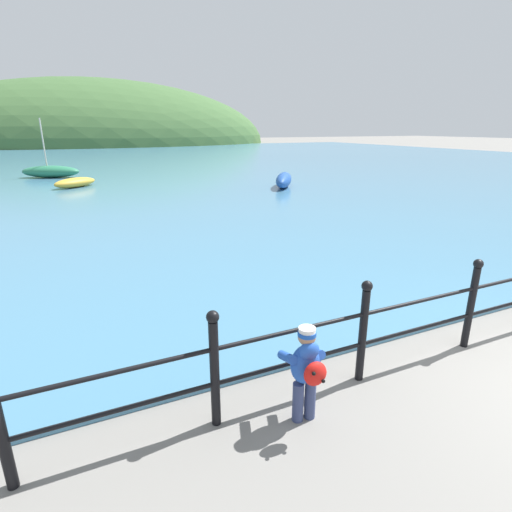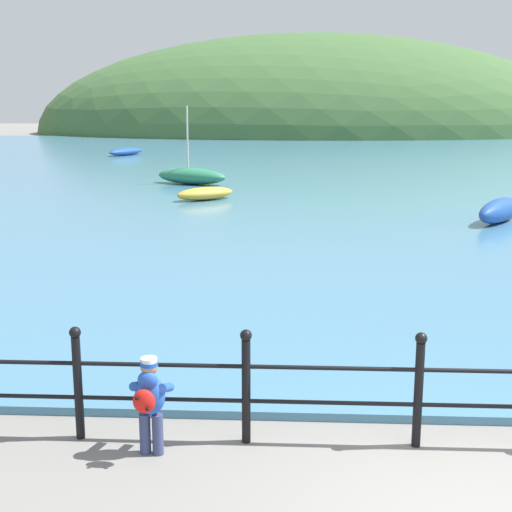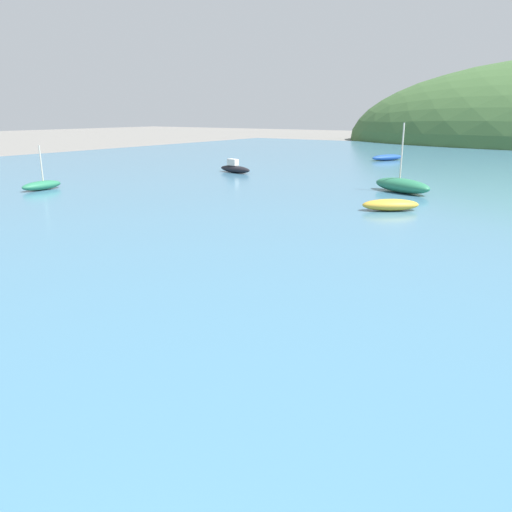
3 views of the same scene
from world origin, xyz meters
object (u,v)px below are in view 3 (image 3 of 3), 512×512
at_px(boat_nearest_quay, 402,185).
at_px(boat_mid_harbor, 235,168).
at_px(boat_white_sailboat, 391,205).
at_px(boat_far_right, 42,185).
at_px(boat_far_left, 387,157).

bearing_deg(boat_nearest_quay, boat_mid_harbor, 169.77).
bearing_deg(boat_white_sailboat, boat_nearest_quay, 103.67).
relative_size(boat_nearest_quay, boat_far_right, 1.53).
relative_size(boat_white_sailboat, boat_far_left, 0.72).
bearing_deg(boat_mid_harbor, boat_far_right, -107.28).
bearing_deg(boat_far_right, boat_white_sailboat, 15.40).
height_order(boat_far_left, boat_mid_harbor, boat_mid_harbor).
bearing_deg(boat_nearest_quay, boat_far_left, 112.32).
relative_size(boat_white_sailboat, boat_mid_harbor, 0.82).
bearing_deg(boat_white_sailboat, boat_far_right, -164.60).
height_order(boat_nearest_quay, boat_mid_harbor, boat_nearest_quay).
distance_m(boat_mid_harbor, boat_far_right, 11.34).
height_order(boat_far_left, boat_nearest_quay, boat_nearest_quay).
bearing_deg(boat_nearest_quay, boat_white_sailboat, -76.33).
height_order(boat_nearest_quay, boat_far_right, boat_nearest_quay).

